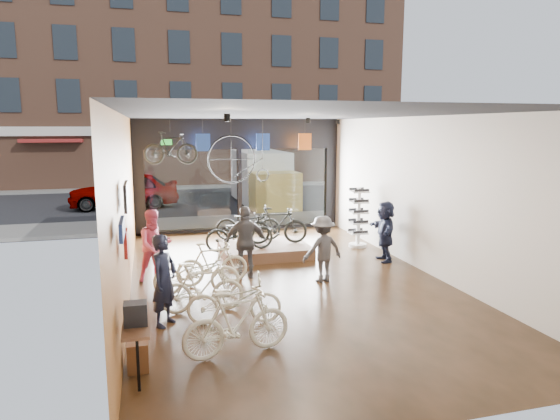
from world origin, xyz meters
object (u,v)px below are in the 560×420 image
object	(u,v)px
customer_2	(246,242)
floor_bike_1	(237,323)
floor_bike_4	(196,273)
floor_bike_2	(234,300)
customer_5	(385,231)
penny_farthing	(241,161)
display_bike_left	(240,233)
floor_bike_5	(212,263)
customer_0	(164,280)
display_platform	(265,250)
display_bike_right	(248,223)
customer_1	(155,245)
hung_bike	(171,148)
customer_3	(323,249)
box_truck	(265,179)
street_car	(124,190)
display_bike_mid	(277,226)
floor_bike_3	(202,288)
sunglasses_rack	(358,217)

from	to	relation	value
customer_2	floor_bike_1	bearing A→B (deg)	80.21
floor_bike_1	floor_bike_4	world-z (taller)	floor_bike_1
floor_bike_2	customer_5	world-z (taller)	customer_5
floor_bike_2	penny_farthing	size ratio (longest dim) A/B	0.91
display_bike_left	floor_bike_5	bearing A→B (deg)	148.39
floor_bike_1	customer_0	distance (m)	1.87
floor_bike_2	display_platform	bearing A→B (deg)	-10.85
display_bike_right	customer_0	distance (m)	5.67
display_bike_right	customer_1	bearing A→B (deg)	144.59
hung_bike	display_platform	bearing A→B (deg)	-113.36
customer_1	customer_3	size ratio (longest dim) A/B	1.09
customer_2	hung_bike	world-z (taller)	hung_bike
box_truck	hung_bike	world-z (taller)	hung_bike
floor_bike_4	display_platform	distance (m)	3.56
display_platform	penny_farthing	xyz separation A→B (m)	(-0.22, 2.18, 2.35)
street_car	display_bike_mid	bearing A→B (deg)	24.94
street_car	floor_bike_1	world-z (taller)	street_car
box_truck	floor_bike_5	bearing A→B (deg)	-109.15
box_truck	display_bike_left	xyz separation A→B (m)	(-2.82, -9.07, -0.43)
customer_3	penny_farthing	bearing A→B (deg)	-89.60
street_car	customer_3	world-z (taller)	street_car
floor_bike_3	floor_bike_5	bearing A→B (deg)	-12.51
floor_bike_1	display_platform	world-z (taller)	floor_bike_1
floor_bike_3	customer_3	world-z (taller)	customer_3
floor_bike_5	display_bike_left	world-z (taller)	display_bike_left
display_platform	display_bike_mid	distance (m)	0.76
hung_bike	customer_5	bearing A→B (deg)	-106.50
floor_bike_5	display_bike_mid	xyz separation A→B (m)	(2.11, 2.30, 0.32)
floor_bike_3	floor_bike_5	xyz separation A→B (m)	(0.41, 1.65, 0.01)
display_platform	penny_farthing	bearing A→B (deg)	95.72
floor_bike_2	display_platform	distance (m)	4.90
box_truck	customer_1	size ratio (longest dim) A/B	3.68
floor_bike_2	floor_bike_1	bearing A→B (deg)	-179.03
customer_2	hung_bike	xyz separation A→B (m)	(-1.48, 3.76, 2.06)
floor_bike_3	floor_bike_4	world-z (taller)	floor_bike_3
street_car	display_platform	world-z (taller)	street_car
floor_bike_3	box_truck	bearing A→B (deg)	-17.13
customer_5	sunglasses_rack	world-z (taller)	sunglasses_rack
display_bike_left	hung_bike	xyz separation A→B (m)	(-1.60, 2.27, 2.15)
display_platform	sunglasses_rack	distance (m)	3.02
floor_bike_2	sunglasses_rack	xyz separation A→B (m)	(4.56, 4.89, 0.44)
sunglasses_rack	floor_bike_1	bearing A→B (deg)	-117.26
display_bike_right	sunglasses_rack	bearing A→B (deg)	-84.03
display_bike_mid	box_truck	bearing A→B (deg)	-4.29
display_platform	customer_0	xyz separation A→B (m)	(-2.85, -4.34, 0.69)
hung_bike	customer_1	bearing A→B (deg)	-175.36
street_car	floor_bike_4	size ratio (longest dim) A/B	2.55
floor_bike_5	hung_bike	xyz separation A→B (m)	(-0.65, 4.09, 2.43)
box_truck	floor_bike_1	world-z (taller)	box_truck
display_bike_right	customer_5	xyz separation A→B (m)	(3.29, -2.09, 0.02)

